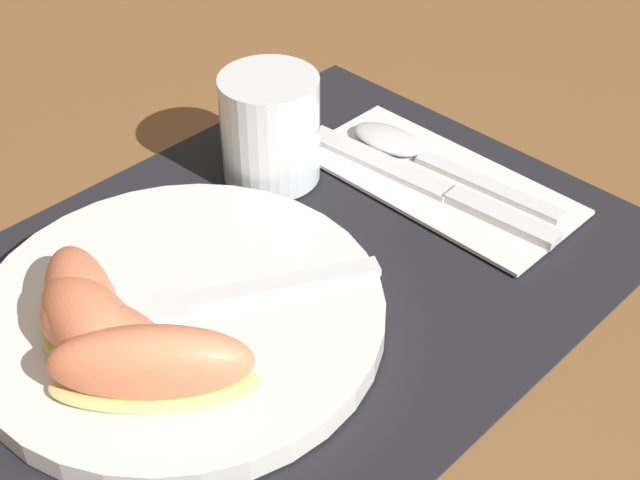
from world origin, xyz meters
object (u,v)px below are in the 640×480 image
Objects in this scene: citrus_wedge_1 at (94,333)px; citrus_wedge_3 at (151,367)px; fork at (202,299)px; citrus_wedge_0 at (84,314)px; juice_glass at (271,134)px; spoon at (414,151)px; plate at (181,314)px; knife at (432,186)px; citrus_wedge_2 at (109,342)px.

citrus_wedge_3 is (0.01, -0.04, 0.00)m from citrus_wedge_1.
fork is at bearing -6.54° from citrus_wedge_1.
citrus_wedge_3 is (0.00, -0.06, 0.00)m from citrus_wedge_0.
spoon is at bearing -35.09° from juice_glass.
plate is 0.06m from citrus_wedge_0.
plate is 0.24m from spoon.
citrus_wedge_3 reaches higher than citrus_wedge_0.
juice_glass reaches higher than plate.
citrus_wedge_2 is at bearing 177.36° from knife.
juice_glass is 0.11m from spoon.
juice_glass is (0.15, 0.08, 0.03)m from plate.
plate reaches higher than spoon.
citrus_wedge_3 is at bearing -168.74° from spoon.
spoon is 1.74× the size of citrus_wedge_1.
spoon is 1.78× the size of citrus_wedge_2.
juice_glass is 0.12m from knife.
plate is 1.99× the size of citrus_wedge_0.
citrus_wedge_1 is (-0.01, -0.02, 0.00)m from citrus_wedge_0.
citrus_wedge_0 is at bearing 90.69° from citrus_wedge_3.
fork is (-0.23, -0.02, 0.01)m from spoon.
spoon is 0.30m from citrus_wedge_3.
spoon is 1.65× the size of citrus_wedge_3.
citrus_wedge_3 reaches higher than spoon.
knife is at bearing -122.44° from spoon.
citrus_wedge_0 is 0.03m from citrus_wedge_2.
citrus_wedge_0 is (-0.20, -0.06, -0.00)m from juice_glass.
juice_glass is at bearing 20.51° from citrus_wedge_1.
citrus_wedge_1 is at bearing -106.52° from citrus_wedge_0.
plate is 0.06m from citrus_wedge_1.
plate is at bearing 11.09° from citrus_wedge_2.
citrus_wedge_2 reaches higher than plate.
citrus_wedge_2 is at bearing -97.13° from citrus_wedge_0.
juice_glass is 0.22m from citrus_wedge_2.
citrus_wedge_3 reaches higher than knife.
plate is 2.38× the size of citrus_wedge_1.
spoon reaches higher than knife.
juice_glass is 0.74× the size of citrus_wedge_3.
juice_glass is 0.79× the size of citrus_wedge_2.
plate is at bearing 144.06° from fork.
citrus_wedge_3 reaches higher than citrus_wedge_1.
juice_glass reaches higher than knife.
knife is 1.17× the size of spoon.
citrus_wedge_1 reaches higher than knife.
juice_glass is 0.65× the size of citrus_wedge_0.
fork is 0.07m from citrus_wedge_1.
fork is 1.74× the size of citrus_wedge_2.
citrus_wedge_1 reaches higher than citrus_wedge_0.
spoon is at bearing 2.70° from citrus_wedge_1.
plate is 0.06m from citrus_wedge_2.
citrus_wedge_2 is at bearing -80.05° from citrus_wedge_1.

